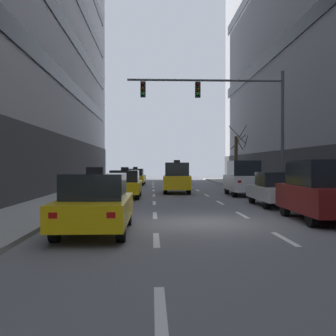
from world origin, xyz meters
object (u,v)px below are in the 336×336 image
at_px(taxi_driving_3, 95,204).
at_px(street_tree_0, 236,158).
at_px(taxi_driving_0, 135,177).
at_px(car_parked_3, 243,178).
at_px(car_parked_1, 320,191).
at_px(traffic_signal_0, 231,108).
at_px(taxi_driving_2, 177,178).
at_px(taxi_driving_1, 125,184).
at_px(car_parked_2, 275,189).

height_order(taxi_driving_3, street_tree_0, street_tree_0).
xyz_separation_m(taxi_driving_0, street_tree_0, (9.63, -0.38, 1.81)).
bearing_deg(car_parked_3, car_parked_1, -90.00).
xyz_separation_m(taxi_driving_3, traffic_signal_0, (5.93, 10.52, 4.23)).
bearing_deg(taxi_driving_0, traffic_signal_0, -70.22).
relative_size(taxi_driving_2, taxi_driving_3, 0.97).
bearing_deg(taxi_driving_2, car_parked_3, -29.83).
xyz_separation_m(taxi_driving_1, taxi_driving_2, (3.27, 3.98, 0.24)).
bearing_deg(car_parked_1, taxi_driving_0, 106.47).
height_order(taxi_driving_1, taxi_driving_2, taxi_driving_2).
height_order(taxi_driving_0, car_parked_1, car_parked_1).
bearing_deg(taxi_driving_2, traffic_signal_0, -64.51).
xyz_separation_m(taxi_driving_3, car_parked_3, (7.35, 13.73, 0.26)).
xyz_separation_m(taxi_driving_1, traffic_signal_0, (5.91, -1.55, 4.26)).
bearing_deg(taxi_driving_1, car_parked_1, -53.53).
bearing_deg(taxi_driving_0, taxi_driving_3, -90.03).
bearing_deg(taxi_driving_2, car_parked_1, -73.74).
bearing_deg(traffic_signal_0, street_tree_0, 77.01).
bearing_deg(car_parked_2, car_parked_3, 90.00).
bearing_deg(taxi_driving_3, taxi_driving_0, 89.97).
relative_size(car_parked_2, car_parked_3, 0.93).
bearing_deg(taxi_driving_1, car_parked_2, -33.88).
height_order(taxi_driving_1, car_parked_3, car_parked_3).
relative_size(taxi_driving_1, street_tree_0, 0.78).
relative_size(car_parked_1, street_tree_0, 0.78).
height_order(taxi_driving_3, car_parked_3, car_parked_3).
distance_m(car_parked_2, traffic_signal_0, 5.63).
bearing_deg(taxi_driving_0, street_tree_0, -2.26).
xyz_separation_m(taxi_driving_1, car_parked_2, (7.33, -4.92, -0.02)).
relative_size(car_parked_1, car_parked_2, 1.02).
bearing_deg(car_parked_3, taxi_driving_2, 150.17).
bearing_deg(taxi_driving_1, taxi_driving_0, 90.03).
bearing_deg(taxi_driving_3, car_parked_2, 44.21).
bearing_deg(car_parked_1, car_parked_3, 90.00).
height_order(car_parked_1, street_tree_0, street_tree_0).
distance_m(taxi_driving_3, car_parked_1, 7.66).
height_order(taxi_driving_0, taxi_driving_3, taxi_driving_3).
distance_m(taxi_driving_0, taxi_driving_3, 26.98).
distance_m(car_parked_3, street_tree_0, 13.16).
bearing_deg(car_parked_1, taxi_driving_2, 106.26).
height_order(car_parked_3, street_tree_0, street_tree_0).
xyz_separation_m(taxi_driving_0, car_parked_2, (7.34, -19.83, 0.01)).
xyz_separation_m(car_parked_3, traffic_signal_0, (-1.42, -3.20, 3.97)).
xyz_separation_m(taxi_driving_2, car_parked_1, (4.05, -13.90, 0.01)).
height_order(taxi_driving_0, traffic_signal_0, traffic_signal_0).
relative_size(taxi_driving_2, car_parked_3, 0.96).
height_order(taxi_driving_2, traffic_signal_0, traffic_signal_0).
relative_size(taxi_driving_3, street_tree_0, 0.81).
relative_size(taxi_driving_2, traffic_signal_0, 0.51).
bearing_deg(car_parked_2, taxi_driving_0, 110.30).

